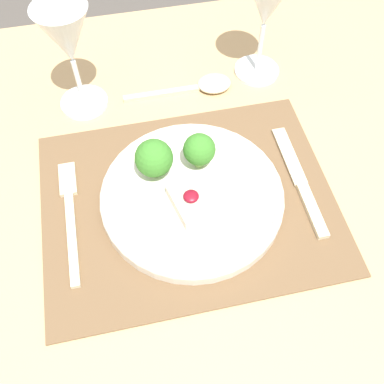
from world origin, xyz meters
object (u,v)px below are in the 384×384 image
at_px(fork, 70,211).
at_px(spoon, 206,85).
at_px(wine_glass_far, 67,41).
at_px(dinner_plate, 190,191).
at_px(knife, 302,187).
at_px(wine_glass_near, 267,5).

distance_m(fork, spoon, 0.32).
bearing_deg(wine_glass_far, dinner_plate, -59.05).
bearing_deg(spoon, wine_glass_far, 179.75).
height_order(dinner_plate, spoon, dinner_plate).
xyz_separation_m(fork, knife, (0.33, -0.03, 0.00)).
height_order(dinner_plate, knife, dinner_plate).
bearing_deg(fork, wine_glass_far, 80.99).
height_order(fork, spoon, spoon).
bearing_deg(fork, wine_glass_near, 34.30).
relative_size(fork, wine_glass_near, 1.07).
height_order(spoon, wine_glass_near, wine_glass_near).
distance_m(dinner_plate, fork, 0.17).
xyz_separation_m(dinner_plate, wine_glass_far, (-0.13, 0.22, 0.11)).
bearing_deg(dinner_plate, wine_glass_near, 54.09).
xyz_separation_m(dinner_plate, spoon, (0.07, 0.21, -0.01)).
relative_size(knife, spoon, 1.08).
bearing_deg(spoon, dinner_plate, -107.17).
distance_m(wine_glass_near, wine_glass_far, 0.30).
xyz_separation_m(spoon, wine_glass_far, (-0.21, 0.01, 0.12)).
relative_size(wine_glass_near, wine_glass_far, 1.03).
xyz_separation_m(wine_glass_near, wine_glass_far, (-0.30, -0.01, -0.01)).
xyz_separation_m(knife, wine_glass_near, (0.01, 0.25, 0.13)).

